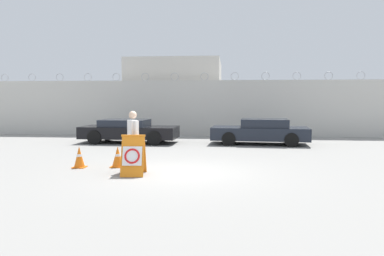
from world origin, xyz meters
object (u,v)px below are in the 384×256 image
(barricade_sign, at_px, (133,155))
(traffic_cone_near, at_px, (79,157))
(security_guard, at_px, (133,138))
(parked_car_rear_sedan, at_px, (261,131))
(traffic_cone_mid, at_px, (118,157))
(parked_car_front_coupe, at_px, (129,131))

(barricade_sign, height_order, traffic_cone_near, barricade_sign)
(security_guard, distance_m, parked_car_rear_sedan, 8.40)
(traffic_cone_mid, height_order, parked_car_rear_sedan, parked_car_rear_sedan)
(parked_car_front_coupe, xyz_separation_m, parked_car_rear_sedan, (6.44, 0.03, 0.01))
(traffic_cone_near, relative_size, parked_car_front_coupe, 0.14)
(security_guard, distance_m, parked_car_front_coupe, 7.45)
(barricade_sign, distance_m, parked_car_front_coupe, 7.98)
(traffic_cone_near, bearing_deg, parked_car_rear_sedan, 47.28)
(barricade_sign, distance_m, traffic_cone_near, 2.22)
(traffic_cone_mid, height_order, parked_car_front_coupe, parked_car_front_coupe)
(traffic_cone_mid, distance_m, parked_car_rear_sedan, 8.24)
(traffic_cone_near, distance_m, parked_car_front_coupe, 6.72)
(security_guard, xyz_separation_m, parked_car_front_coupe, (-2.07, 7.14, -0.41))
(security_guard, height_order, parked_car_rear_sedan, security_guard)
(parked_car_front_coupe, bearing_deg, parked_car_rear_sedan, 2.65)
(traffic_cone_mid, bearing_deg, traffic_cone_near, -169.10)
(parked_car_front_coupe, distance_m, parked_car_rear_sedan, 6.44)
(barricade_sign, relative_size, traffic_cone_mid, 1.75)
(security_guard, height_order, traffic_cone_near, security_guard)
(parked_car_front_coupe, height_order, parked_car_rear_sedan, parked_car_rear_sedan)
(barricade_sign, height_order, parked_car_front_coupe, parked_car_front_coupe)
(traffic_cone_near, distance_m, traffic_cone_mid, 1.20)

